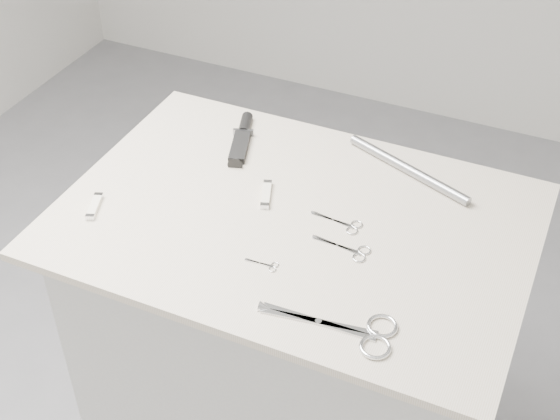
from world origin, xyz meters
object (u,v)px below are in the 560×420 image
at_px(embroidery_scissors_a, 351,250).
at_px(metal_rail, 408,169).
at_px(sheathed_knife, 242,137).
at_px(tiny_scissors, 266,265).
at_px(large_shears, 357,331).
at_px(embroidery_scissors_b, 345,224).
at_px(plinth, 292,361).
at_px(pocket_knife_b, 266,194).
at_px(pocket_knife_a, 95,206).

xyz_separation_m(embroidery_scissors_a, metal_rail, (0.03, 0.30, 0.01)).
height_order(embroidery_scissors_a, sheathed_knife, sheathed_knife).
xyz_separation_m(embroidery_scissors_a, tiny_scissors, (-0.14, -0.11, -0.00)).
distance_m(large_shears, embroidery_scissors_b, 0.30).
height_order(large_shears, embroidery_scissors_a, large_shears).
bearing_deg(large_shears, plinth, 127.52).
relative_size(embroidery_scissors_a, embroidery_scissors_b, 1.08).
distance_m(sheathed_knife, pocket_knife_b, 0.23).
distance_m(embroidery_scissors_b, pocket_knife_b, 0.19).
distance_m(large_shears, pocket_knife_b, 0.43).
relative_size(plinth, embroidery_scissors_b, 7.93).
xyz_separation_m(large_shears, sheathed_knife, (-0.47, 0.47, 0.00)).
bearing_deg(metal_rail, pocket_knife_a, -145.25).
bearing_deg(embroidery_scissors_a, large_shears, -62.34).
xyz_separation_m(embroidery_scissors_b, metal_rail, (0.07, 0.23, 0.01)).
relative_size(sheathed_knife, metal_rail, 0.58).
distance_m(embroidery_scissors_a, metal_rail, 0.30).
bearing_deg(tiny_scissors, pocket_knife_b, 111.90).
xyz_separation_m(embroidery_scissors_a, pocket_knife_b, (-0.23, 0.09, 0.00)).
bearing_deg(pocket_knife_a, plinth, -90.11).
relative_size(plinth, pocket_knife_a, 10.63).
xyz_separation_m(embroidery_scissors_a, pocket_knife_a, (-0.55, -0.10, 0.00)).
distance_m(large_shears, tiny_scissors, 0.24).
distance_m(embroidery_scissors_b, pocket_knife_a, 0.54).
distance_m(embroidery_scissors_a, embroidery_scissors_b, 0.08).
relative_size(large_shears, tiny_scissors, 3.71).
height_order(pocket_knife_b, metal_rail, metal_rail).
relative_size(embroidery_scissors_a, tiny_scissors, 1.79).
height_order(plinth, large_shears, large_shears).
bearing_deg(pocket_knife_b, large_shears, -152.84).
height_order(large_shears, sheathed_knife, sheathed_knife).
xyz_separation_m(large_shears, embroidery_scissors_a, (-0.09, 0.20, -0.00)).
bearing_deg(metal_rail, plinth, -124.50).
height_order(sheathed_knife, pocket_knife_a, sheathed_knife).
bearing_deg(tiny_scissors, plinth, 89.80).
xyz_separation_m(large_shears, pocket_knife_b, (-0.32, 0.29, 0.00)).
bearing_deg(embroidery_scissors_a, sheathed_knife, 149.16).
height_order(tiny_scissors, pocket_knife_b, pocket_knife_b).
xyz_separation_m(plinth, metal_rail, (0.17, 0.25, 0.48)).
height_order(plinth, tiny_scissors, tiny_scissors).
bearing_deg(pocket_knife_b, sheathed_knife, 19.28).
bearing_deg(pocket_knife_a, embroidery_scissors_a, -100.30).
distance_m(embroidery_scissors_a, sheathed_knife, 0.47).
distance_m(plinth, metal_rail, 0.57).
bearing_deg(embroidery_scissors_b, pocket_knife_b, 179.54).
xyz_separation_m(tiny_scissors, pocket_knife_a, (-0.41, 0.01, 0.00)).
relative_size(pocket_knife_b, metal_rail, 0.28).
distance_m(pocket_knife_a, metal_rail, 0.70).
xyz_separation_m(sheathed_knife, pocket_knife_a, (-0.17, -0.37, -0.00)).
height_order(embroidery_scissors_b, metal_rail, metal_rail).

